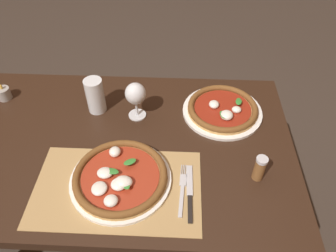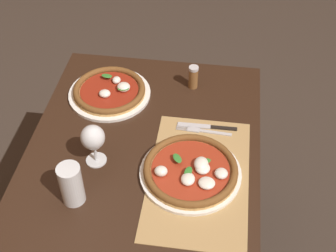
{
  "view_description": "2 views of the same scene",
  "coord_description": "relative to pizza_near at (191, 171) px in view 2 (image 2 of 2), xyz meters",
  "views": [
    {
      "loc": [
        0.27,
        -0.8,
        1.63
      ],
      "look_at": [
        0.23,
        0.04,
        0.8
      ],
      "focal_mm": 35.0,
      "sensor_mm": 36.0,
      "label": 1
    },
    {
      "loc": [
        -0.9,
        -0.24,
        1.93
      ],
      "look_at": [
        0.21,
        -0.08,
        0.83
      ],
      "focal_mm": 50.0,
      "sensor_mm": 36.0,
      "label": 2
    }
  ],
  "objects": [
    {
      "name": "pizza_near",
      "position": [
        0.0,
        0.0,
        0.0
      ],
      "size": [
        0.33,
        0.33,
        0.05
      ],
      "color": "white",
      "rests_on": "paper_placemat"
    },
    {
      "name": "fork",
      "position": [
        0.2,
        -0.02,
        -0.02
      ],
      "size": [
        0.03,
        0.2,
        0.0
      ],
      "color": "#B7B7BC",
      "rests_on": "paper_placemat"
    },
    {
      "name": "pepper_shaker",
      "position": [
        0.45,
        0.04,
        0.03
      ],
      "size": [
        0.04,
        0.04,
        0.1
      ],
      "color": "brown",
      "rests_on": "dining_table"
    },
    {
      "name": "wine_glass",
      "position": [
        0.02,
        0.32,
        0.08
      ],
      "size": [
        0.08,
        0.08,
        0.16
      ],
      "color": "silver",
      "rests_on": "dining_table"
    },
    {
      "name": "pint_glass",
      "position": [
        -0.15,
        0.35,
        0.05
      ],
      "size": [
        0.07,
        0.07,
        0.15
      ],
      "color": "silver",
      "rests_on": "dining_table"
    },
    {
      "name": "pizza_far",
      "position": [
        0.36,
        0.35,
        -0.0
      ],
      "size": [
        0.32,
        0.32,
        0.05
      ],
      "color": "white",
      "rests_on": "dining_table"
    },
    {
      "name": "dining_table",
      "position": [
        -0.09,
        0.18,
        -0.13
      ],
      "size": [
        1.39,
        0.8,
        0.74
      ],
      "color": "black",
      "rests_on": "ground"
    },
    {
      "name": "paper_placemat",
      "position": [
        -0.01,
        -0.03,
        -0.02
      ],
      "size": [
        0.54,
        0.32,
        0.0
      ],
      "primitive_type": "cube",
      "color": "#A88451",
      "rests_on": "dining_table"
    },
    {
      "name": "knife",
      "position": [
        0.23,
        -0.03,
        -0.02
      ],
      "size": [
        0.02,
        0.22,
        0.01
      ],
      "color": "black",
      "rests_on": "paper_placemat"
    }
  ]
}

